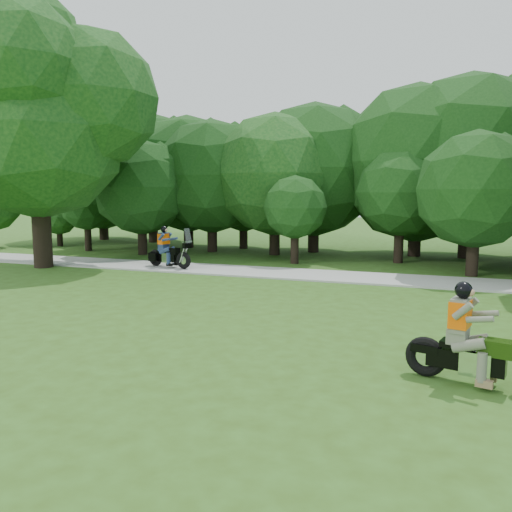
# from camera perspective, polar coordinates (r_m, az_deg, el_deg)

# --- Properties ---
(ground) EXTENTS (100.00, 100.00, 0.00)m
(ground) POSITION_cam_1_polar(r_m,az_deg,el_deg) (9.35, -2.16, -10.07)
(ground) COLOR #324F16
(ground) RESTS_ON ground
(walkway) EXTENTS (60.00, 2.20, 0.06)m
(walkway) POSITION_cam_1_polar(r_m,az_deg,el_deg) (16.84, 8.11, -2.26)
(walkway) COLOR #A2A29D
(walkway) RESTS_ON ground
(tree_line) EXTENTS (39.52, 12.29, 7.83)m
(tree_line) POSITION_cam_1_polar(r_m,az_deg,el_deg) (23.00, 14.06, 9.38)
(tree_line) COLOR black
(tree_line) RESTS_ON ground
(big_tree_west) EXTENTS (8.64, 6.56, 9.96)m
(big_tree_west) POSITION_cam_1_polar(r_m,az_deg,el_deg) (20.75, -23.29, 14.89)
(big_tree_west) COLOR black
(big_tree_west) RESTS_ON ground
(chopper_motorcycle) EXTENTS (2.09, 0.88, 1.52)m
(chopper_motorcycle) POSITION_cam_1_polar(r_m,az_deg,el_deg) (7.94, 23.42, -9.62)
(chopper_motorcycle) COLOR black
(chopper_motorcycle) RESTS_ON ground
(touring_motorcycle) EXTENTS (1.98, 0.89, 1.52)m
(touring_motorcycle) POSITION_cam_1_polar(r_m,az_deg,el_deg) (18.65, -10.17, 0.43)
(touring_motorcycle) COLOR black
(touring_motorcycle) RESTS_ON walkway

